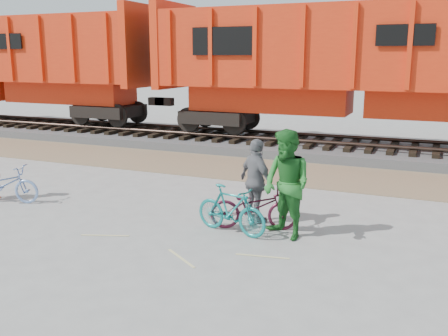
{
  "coord_description": "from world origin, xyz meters",
  "views": [
    {
      "loc": [
        4.45,
        -7.97,
        3.23
      ],
      "look_at": [
        0.41,
        1.5,
        0.94
      ],
      "focal_mm": 40.0,
      "sensor_mm": 36.0,
      "label": 1
    }
  ],
  "objects_px": {
    "hopper_car_center": "(361,64)",
    "bicycle_teal": "(231,210)",
    "person_man": "(287,185)",
    "bicycle_blue": "(4,184)",
    "bicycle_maroon": "(254,207)",
    "person_woman": "(256,181)",
    "hopper_car_left": "(12,62)"
  },
  "relations": [
    {
      "from": "hopper_car_center",
      "to": "person_woman",
      "type": "xyz_separation_m",
      "value": [
        -0.75,
        -7.97,
        -2.16
      ]
    },
    {
      "from": "hopper_car_left",
      "to": "bicycle_teal",
      "type": "bearing_deg",
      "value": -31.94
    },
    {
      "from": "bicycle_teal",
      "to": "hopper_car_center",
      "type": "bearing_deg",
      "value": 6.66
    },
    {
      "from": "person_man",
      "to": "bicycle_teal",
      "type": "bearing_deg",
      "value": -136.05
    },
    {
      "from": "bicycle_teal",
      "to": "person_woman",
      "type": "xyz_separation_m",
      "value": [
        0.22,
        0.78,
        0.39
      ]
    },
    {
      "from": "bicycle_maroon",
      "to": "person_woman",
      "type": "height_order",
      "value": "person_woman"
    },
    {
      "from": "person_man",
      "to": "person_woman",
      "type": "height_order",
      "value": "person_man"
    },
    {
      "from": "person_man",
      "to": "bicycle_blue",
      "type": "bearing_deg",
      "value": -144.31
    },
    {
      "from": "hopper_car_left",
      "to": "bicycle_blue",
      "type": "relative_size",
      "value": 8.6
    },
    {
      "from": "hopper_car_left",
      "to": "bicycle_blue",
      "type": "xyz_separation_m",
      "value": [
        8.54,
        -8.89,
        -2.58
      ]
    },
    {
      "from": "hopper_car_left",
      "to": "bicycle_maroon",
      "type": "xyz_separation_m",
      "value": [
        14.35,
        -8.37,
        -2.57
      ]
    },
    {
      "from": "bicycle_blue",
      "to": "person_woman",
      "type": "bearing_deg",
      "value": -97.7
    },
    {
      "from": "bicycle_maroon",
      "to": "person_woman",
      "type": "xyz_separation_m",
      "value": [
        -0.1,
        0.4,
        0.41
      ]
    },
    {
      "from": "hopper_car_center",
      "to": "bicycle_blue",
      "type": "xyz_separation_m",
      "value": [
        -6.46,
        -8.89,
        -2.58
      ]
    },
    {
      "from": "hopper_car_left",
      "to": "bicycle_maroon",
      "type": "distance_m",
      "value": 16.81
    },
    {
      "from": "bicycle_maroon",
      "to": "hopper_car_center",
      "type": "bearing_deg",
      "value": -22.91
    },
    {
      "from": "bicycle_teal",
      "to": "bicycle_maroon",
      "type": "bearing_deg",
      "value": -26.74
    },
    {
      "from": "hopper_car_center",
      "to": "bicycle_teal",
      "type": "xyz_separation_m",
      "value": [
        -0.97,
        -8.75,
        -2.55
      ]
    },
    {
      "from": "bicycle_maroon",
      "to": "person_woman",
      "type": "relative_size",
      "value": 0.99
    },
    {
      "from": "bicycle_maroon",
      "to": "bicycle_teal",
      "type": "bearing_deg",
      "value": 121.83
    },
    {
      "from": "hopper_car_center",
      "to": "person_woman",
      "type": "bearing_deg",
      "value": -95.38
    },
    {
      "from": "person_man",
      "to": "person_woman",
      "type": "relative_size",
      "value": 1.18
    },
    {
      "from": "hopper_car_center",
      "to": "bicycle_teal",
      "type": "distance_m",
      "value": 9.16
    },
    {
      "from": "hopper_car_center",
      "to": "bicycle_maroon",
      "type": "distance_m",
      "value": 8.78
    },
    {
      "from": "bicycle_teal",
      "to": "bicycle_maroon",
      "type": "distance_m",
      "value": 0.49
    },
    {
      "from": "person_woman",
      "to": "hopper_car_center",
      "type": "bearing_deg",
      "value": -58.92
    },
    {
      "from": "bicycle_blue",
      "to": "person_man",
      "type": "xyz_separation_m",
      "value": [
        6.49,
        0.34,
        0.56
      ]
    },
    {
      "from": "person_man",
      "to": "bicycle_maroon",
      "type": "bearing_deg",
      "value": -162.14
    },
    {
      "from": "bicycle_blue",
      "to": "bicycle_maroon",
      "type": "height_order",
      "value": "bicycle_maroon"
    },
    {
      "from": "bicycle_teal",
      "to": "person_man",
      "type": "distance_m",
      "value": 1.15
    },
    {
      "from": "hopper_car_left",
      "to": "bicycle_blue",
      "type": "bearing_deg",
      "value": -46.16
    },
    {
      "from": "person_woman",
      "to": "bicycle_blue",
      "type": "bearing_deg",
      "value": 45.66
    }
  ]
}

